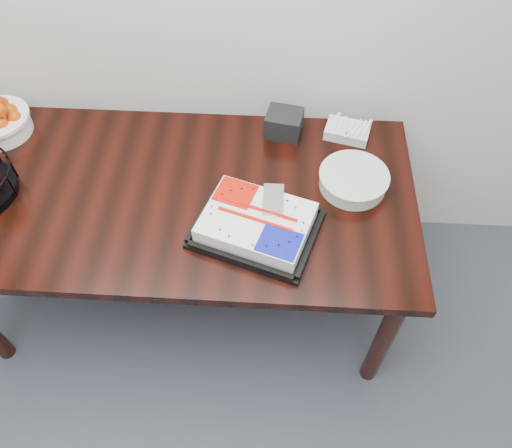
# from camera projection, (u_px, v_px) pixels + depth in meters

# --- Properties ---
(table) EXTENTS (1.80, 0.90, 0.75)m
(table) POSITION_uv_depth(u_px,v_px,m) (180.00, 206.00, 1.95)
(table) COLOR black
(table) RESTS_ON ground
(cake_tray) EXTENTS (0.50, 0.44, 0.09)m
(cake_tray) POSITION_uv_depth(u_px,v_px,m) (257.00, 224.00, 1.74)
(cake_tray) COLOR black
(cake_tray) RESTS_ON table
(plate_stack) EXTENTS (0.26, 0.26, 0.06)m
(plate_stack) POSITION_uv_depth(u_px,v_px,m) (353.00, 180.00, 1.87)
(plate_stack) COLOR white
(plate_stack) RESTS_ON table
(fork_bag) EXTENTS (0.20, 0.15, 0.05)m
(fork_bag) POSITION_uv_depth(u_px,v_px,m) (347.00, 131.00, 2.05)
(fork_bag) COLOR silver
(fork_bag) RESTS_ON table
(napkin_box) EXTENTS (0.16, 0.15, 0.10)m
(napkin_box) POSITION_uv_depth(u_px,v_px,m) (284.00, 123.00, 2.04)
(napkin_box) COLOR black
(napkin_box) RESTS_ON table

